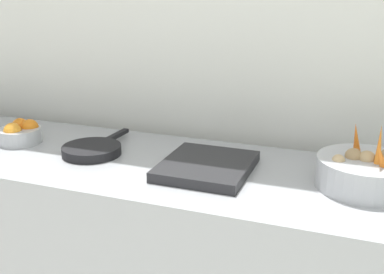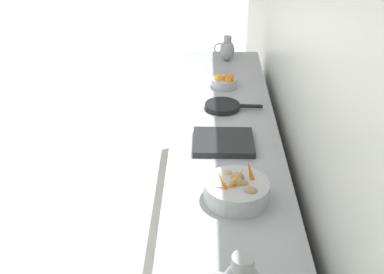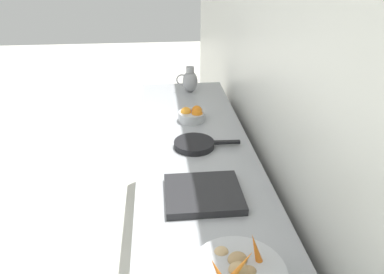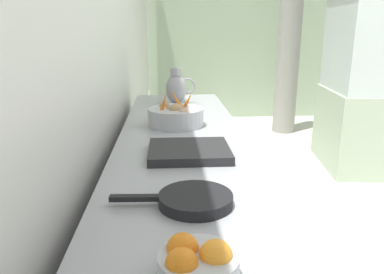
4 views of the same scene
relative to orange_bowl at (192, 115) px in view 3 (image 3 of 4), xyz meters
name	(u,v)px [view 3 (image 3 of 4)]	position (x,y,z in m)	size (l,w,h in m)	color
prep_counter	(205,267)	(0.02, 0.81, -0.49)	(0.64, 3.12, 0.90)	#9EA0A5
orange_bowl	(192,115)	(0.00, 0.00, 0.00)	(0.17, 0.17, 0.09)	#ADAFB5
metal_pitcher_short	(190,81)	(-0.03, -0.55, 0.05)	(0.17, 0.12, 0.20)	#939399
counter_sink_basin	(203,194)	(0.03, 0.82, -0.02)	(0.34, 0.30, 0.04)	#232326
skillet_on_counter	(195,144)	(0.02, 0.35, -0.02)	(0.37, 0.23, 0.03)	black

